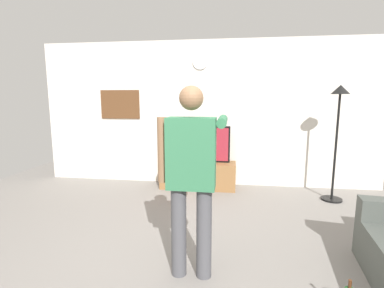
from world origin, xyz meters
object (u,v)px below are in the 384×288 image
at_px(floor_lamp, 338,119).
at_px(person_standing_nearer_lamp, 192,172).
at_px(television, 198,144).
at_px(framed_picture, 120,104).
at_px(tv_stand, 198,175).
at_px(wall_clock, 200,62).

height_order(floor_lamp, person_standing_nearer_lamp, floor_lamp).
distance_m(floor_lamp, person_standing_nearer_lamp, 3.03).
relative_size(television, person_standing_nearer_lamp, 0.66).
xyz_separation_m(television, framed_picture, (-1.57, 0.25, 0.71)).
relative_size(tv_stand, framed_picture, 1.76).
xyz_separation_m(wall_clock, floor_lamp, (2.24, -0.63, -0.98)).
bearing_deg(floor_lamp, wall_clock, 164.28).
distance_m(framed_picture, floor_lamp, 3.86).
bearing_deg(tv_stand, floor_lamp, -8.63).
relative_size(wall_clock, framed_picture, 0.35).
bearing_deg(tv_stand, wall_clock, 90.00).
bearing_deg(floor_lamp, television, 170.21).
height_order(television, floor_lamp, floor_lamp).
xyz_separation_m(tv_stand, floor_lamp, (2.24, -0.34, 1.08)).
height_order(tv_stand, floor_lamp, floor_lamp).
height_order(wall_clock, person_standing_nearer_lamp, wall_clock).
relative_size(wall_clock, person_standing_nearer_lamp, 0.16).
height_order(framed_picture, person_standing_nearer_lamp, framed_picture).
distance_m(television, framed_picture, 1.74).
xyz_separation_m(tv_stand, person_standing_nearer_lamp, (0.25, -2.60, 0.75)).
distance_m(television, floor_lamp, 2.32).
xyz_separation_m(television, person_standing_nearer_lamp, (0.25, -2.64, 0.18)).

